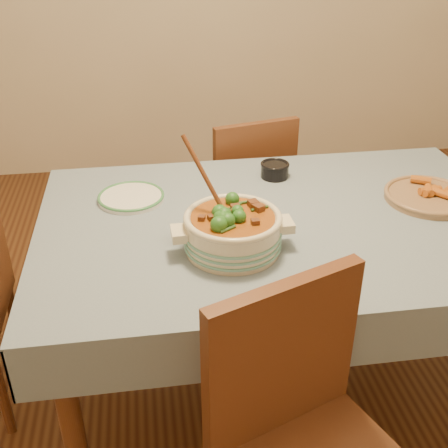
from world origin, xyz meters
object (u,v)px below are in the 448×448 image
condiment_bowl (275,169)px  fried_plate (429,195)px  dining_table (280,241)px  chair_near (305,439)px  white_plate (131,197)px  chair_far (246,190)px  stew_casserole (233,228)px

condiment_bowl → fried_plate: size_ratio=0.34×
dining_table → chair_near: (-0.11, -0.73, -0.13)m
white_plate → chair_far: bearing=45.5°
dining_table → chair_far: bearing=88.5°
chair_near → condiment_bowl: bearing=59.9°
white_plate → condiment_bowl: condiment_bowl is taller
white_plate → chair_far: chair_far is taller
stew_casserole → condiment_bowl: bearing=63.6°
stew_casserole → fried_plate: (0.77, 0.23, -0.06)m
stew_casserole → fried_plate: bearing=16.6°
stew_casserole → chair_far: bearing=76.7°
condiment_bowl → chair_near: bearing=-98.4°
dining_table → condiment_bowl: (0.05, 0.34, 0.13)m
condiment_bowl → fried_plate: (0.51, -0.28, -0.01)m
chair_far → chair_near: bearing=71.8°
dining_table → stew_casserole: 0.31m
dining_table → chair_near: bearing=-98.3°
white_plate → fried_plate: fried_plate is taller
dining_table → condiment_bowl: 0.37m
stew_casserole → chair_far: (0.22, 0.94, -0.34)m
fried_plate → chair_far: bearing=127.6°
chair_near → fried_plate: bearing=27.9°
fried_plate → chair_near: size_ratio=0.37×
dining_table → chair_far: chair_far is taller
dining_table → fried_plate: bearing=5.9°
stew_casserole → chair_far: 1.02m
stew_casserole → condiment_bowl: stew_casserole is taller
dining_table → white_plate: (-0.52, 0.22, 0.10)m
white_plate → chair_near: 1.07m
chair_far → dining_table: bearing=75.2°
stew_casserole → white_plate: bearing=128.6°
chair_far → stew_casserole: bearing=63.4°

